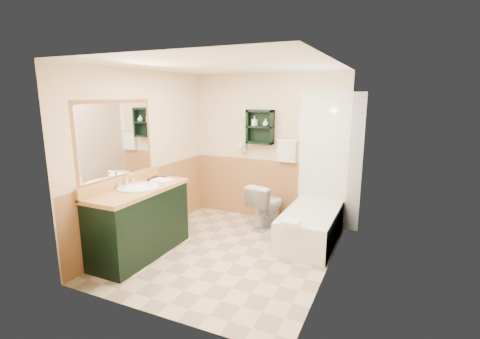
# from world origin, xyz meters

# --- Properties ---
(floor) EXTENTS (3.00, 3.00, 0.00)m
(floor) POSITION_xyz_m (0.00, 0.00, 0.00)
(floor) COLOR beige
(floor) RESTS_ON ground
(back_wall) EXTENTS (2.60, 0.04, 2.40)m
(back_wall) POSITION_xyz_m (0.00, 1.52, 1.20)
(back_wall) COLOR #FFECC7
(back_wall) RESTS_ON ground
(left_wall) EXTENTS (0.04, 3.00, 2.40)m
(left_wall) POSITION_xyz_m (-1.32, 0.00, 1.20)
(left_wall) COLOR #FFECC7
(left_wall) RESTS_ON ground
(right_wall) EXTENTS (0.04, 3.00, 2.40)m
(right_wall) POSITION_xyz_m (1.32, 0.00, 1.20)
(right_wall) COLOR #FFECC7
(right_wall) RESTS_ON ground
(ceiling) EXTENTS (2.60, 3.00, 0.04)m
(ceiling) POSITION_xyz_m (0.00, 0.00, 2.42)
(ceiling) COLOR white
(ceiling) RESTS_ON back_wall
(wainscot_left) EXTENTS (2.98, 2.98, 1.00)m
(wainscot_left) POSITION_xyz_m (-1.29, 0.00, 0.50)
(wainscot_left) COLOR tan
(wainscot_left) RESTS_ON left_wall
(wainscot_back) EXTENTS (2.58, 2.58, 1.00)m
(wainscot_back) POSITION_xyz_m (0.00, 1.49, 0.50)
(wainscot_back) COLOR tan
(wainscot_back) RESTS_ON back_wall
(mirror_frame) EXTENTS (1.30, 1.30, 1.00)m
(mirror_frame) POSITION_xyz_m (-1.27, -0.55, 1.50)
(mirror_frame) COLOR #9C5E33
(mirror_frame) RESTS_ON left_wall
(mirror_glass) EXTENTS (1.20, 1.20, 0.90)m
(mirror_glass) POSITION_xyz_m (-1.27, -0.55, 1.50)
(mirror_glass) COLOR white
(mirror_glass) RESTS_ON left_wall
(tile_right) EXTENTS (1.50, 1.50, 2.10)m
(tile_right) POSITION_xyz_m (1.28, 0.75, 1.05)
(tile_right) COLOR white
(tile_right) RESTS_ON right_wall
(tile_back) EXTENTS (0.95, 0.95, 2.10)m
(tile_back) POSITION_xyz_m (1.03, 1.48, 1.05)
(tile_back) COLOR white
(tile_back) RESTS_ON back_wall
(tile_accent) EXTENTS (1.50, 1.50, 0.10)m
(tile_accent) POSITION_xyz_m (1.27, 0.75, 1.90)
(tile_accent) COLOR #14482F
(tile_accent) RESTS_ON right_wall
(wall_shelf) EXTENTS (0.45, 0.15, 0.55)m
(wall_shelf) POSITION_xyz_m (-0.10, 1.41, 1.55)
(wall_shelf) COLOR black
(wall_shelf) RESTS_ON back_wall
(hair_dryer) EXTENTS (0.10, 0.24, 0.18)m
(hair_dryer) POSITION_xyz_m (-0.40, 1.43, 1.20)
(hair_dryer) COLOR silver
(hair_dryer) RESTS_ON back_wall
(towel_bar) EXTENTS (0.40, 0.06, 0.40)m
(towel_bar) POSITION_xyz_m (0.35, 1.45, 1.35)
(towel_bar) COLOR white
(towel_bar) RESTS_ON back_wall
(curtain_rod) EXTENTS (0.03, 1.60, 0.03)m
(curtain_rod) POSITION_xyz_m (0.53, 0.75, 2.00)
(curtain_rod) COLOR silver
(curtain_rod) RESTS_ON back_wall
(shower_curtain) EXTENTS (1.05, 1.05, 1.70)m
(shower_curtain) POSITION_xyz_m (0.53, 0.92, 1.15)
(shower_curtain) COLOR #C8B497
(shower_curtain) RESTS_ON curtain_rod
(vanity) EXTENTS (0.59, 1.42, 0.90)m
(vanity) POSITION_xyz_m (-0.99, -0.52, 0.45)
(vanity) COLOR black
(vanity) RESTS_ON ground
(bathtub) EXTENTS (0.69, 1.50, 0.46)m
(bathtub) POSITION_xyz_m (0.93, 0.85, 0.23)
(bathtub) COLOR silver
(bathtub) RESTS_ON ground
(toilet) EXTENTS (0.54, 0.78, 0.69)m
(toilet) POSITION_xyz_m (0.15, 1.11, 0.35)
(toilet) COLOR silver
(toilet) RESTS_ON ground
(counter_towel) EXTENTS (0.26, 0.20, 0.04)m
(counter_towel) POSITION_xyz_m (-0.89, -0.16, 0.92)
(counter_towel) COLOR white
(counter_towel) RESTS_ON vanity
(vanity_book) EXTENTS (0.19, 0.05, 0.25)m
(vanity_book) POSITION_xyz_m (-1.16, -0.06, 1.03)
(vanity_book) COLOR black
(vanity_book) RESTS_ON vanity
(tub_towel) EXTENTS (0.22, 0.19, 0.07)m
(tub_towel) POSITION_xyz_m (0.82, 0.12, 0.50)
(tub_towel) COLOR white
(tub_towel) RESTS_ON bathtub
(soap_bottle_a) EXTENTS (0.12, 0.17, 0.07)m
(soap_bottle_a) POSITION_xyz_m (-0.19, 1.40, 1.60)
(soap_bottle_a) COLOR silver
(soap_bottle_a) RESTS_ON wall_shelf
(soap_bottle_b) EXTENTS (0.13, 0.15, 0.09)m
(soap_bottle_b) POSITION_xyz_m (-0.00, 1.40, 1.61)
(soap_bottle_b) COLOR silver
(soap_bottle_b) RESTS_ON wall_shelf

